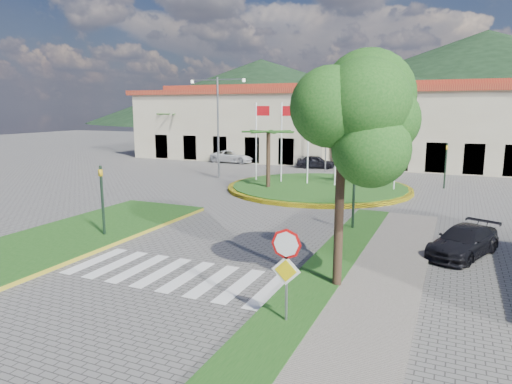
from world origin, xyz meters
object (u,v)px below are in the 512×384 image
at_px(car_side_right, 464,241).
at_px(car_dark_a, 316,162).
at_px(deciduous_tree, 342,123).
at_px(stop_sign, 286,261).
at_px(car_dark_b, 377,164).
at_px(white_van, 233,156).
at_px(roundabout_island, 319,187).

bearing_deg(car_side_right, car_dark_a, 141.79).
bearing_deg(car_dark_a, deciduous_tree, -168.94).
xyz_separation_m(stop_sign, car_dark_b, (-2.90, 32.41, -1.25)).
xyz_separation_m(stop_sign, deciduous_tree, (0.60, 3.04, 3.38)).
relative_size(car_dark_a, car_side_right, 0.90).
relative_size(deciduous_tree, car_dark_b, 2.08).
relative_size(deciduous_tree, white_van, 1.45).
xyz_separation_m(stop_sign, car_side_right, (4.25, 8.25, -1.22)).
relative_size(white_van, car_side_right, 1.19).
distance_m(stop_sign, car_dark_a, 32.14).
bearing_deg(roundabout_island, car_side_right, -52.19).
distance_m(roundabout_island, car_side_right, 14.92).
height_order(car_dark_b, car_side_right, car_side_right).
xyz_separation_m(deciduous_tree, car_dark_a, (-8.95, 27.98, -4.57)).
bearing_deg(white_van, car_dark_b, -87.85).
relative_size(deciduous_tree, car_dark_a, 1.91).
distance_m(car_dark_a, car_dark_b, 5.63).
bearing_deg(stop_sign, car_side_right, 62.76).
height_order(roundabout_island, car_side_right, roundabout_island).
distance_m(deciduous_tree, car_dark_a, 29.73).
distance_m(roundabout_island, car_dark_b, 12.53).
relative_size(stop_sign, deciduous_tree, 0.39).
relative_size(stop_sign, car_dark_b, 0.81).
relative_size(stop_sign, white_van, 0.56).
distance_m(roundabout_island, car_dark_a, 11.52).
bearing_deg(car_dark_b, stop_sign, -151.59).
bearing_deg(car_side_right, white_van, 155.55).
height_order(car_dark_a, car_dark_b, car_dark_a).
bearing_deg(white_van, stop_sign, -151.71).
xyz_separation_m(white_van, car_side_right, (21.69, -23.48, -0.08)).
xyz_separation_m(roundabout_island, car_dark_b, (2.00, 12.37, 0.37)).
height_order(stop_sign, deciduous_tree, deciduous_tree).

